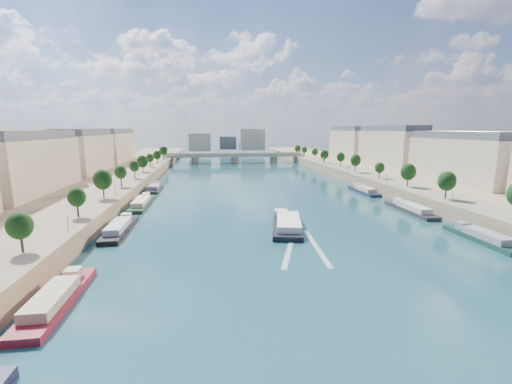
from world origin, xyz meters
name	(u,v)px	position (x,y,z in m)	size (l,w,h in m)	color
ground	(257,191)	(0.00, 100.00, 0.00)	(700.00, 700.00, 0.00)	#0B2F33
quay_left	(86,190)	(-72.00, 100.00, 2.50)	(44.00, 520.00, 5.00)	#9E8460
quay_right	(408,182)	(72.00, 100.00, 2.50)	(44.00, 520.00, 5.00)	#9E8460
pave_left	(123,183)	(-57.00, 100.00, 5.05)	(14.00, 520.00, 0.10)	gray
pave_right	(379,178)	(57.00, 100.00, 5.05)	(14.00, 520.00, 0.10)	gray
trees_left	(129,169)	(-55.00, 102.00, 10.48)	(4.80, 268.80, 8.26)	#382B1E
trees_right	(366,164)	(55.00, 110.00, 10.48)	(4.80, 268.80, 8.26)	#382B1E
lamps_left	(129,180)	(-52.50, 90.00, 7.78)	(0.36, 200.36, 4.28)	black
lamps_right	(365,171)	(52.50, 105.00, 7.78)	(0.36, 200.36, 4.28)	black
buildings_left	(62,154)	(-85.00, 112.00, 16.45)	(16.00, 226.00, 23.20)	#BAA88F
buildings_right	(421,151)	(85.00, 112.00, 16.45)	(16.00, 226.00, 23.20)	#BAA88F
skyline	(231,141)	(3.19, 319.52, 14.66)	(79.00, 42.00, 22.00)	#BAA88F
bridge	(235,157)	(0.00, 229.70, 5.08)	(112.00, 12.00, 8.15)	#C1B79E
tour_barge	(287,224)	(0.34, 42.68, 0.99)	(12.84, 27.77, 3.71)	black
wake	(303,247)	(0.34, 26.06, 0.02)	(12.71, 26.01, 0.04)	silver
moored_barges_left	(117,232)	(-45.50, 41.84, 0.84)	(5.00, 154.75, 3.60)	#191836
moored_barges_right	(443,222)	(45.50, 38.69, 0.84)	(5.00, 125.69, 3.60)	black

